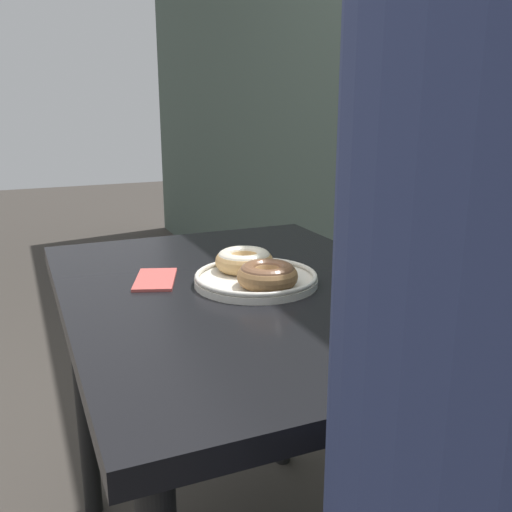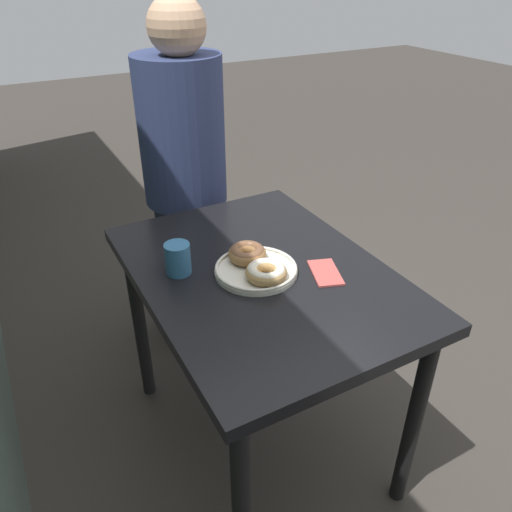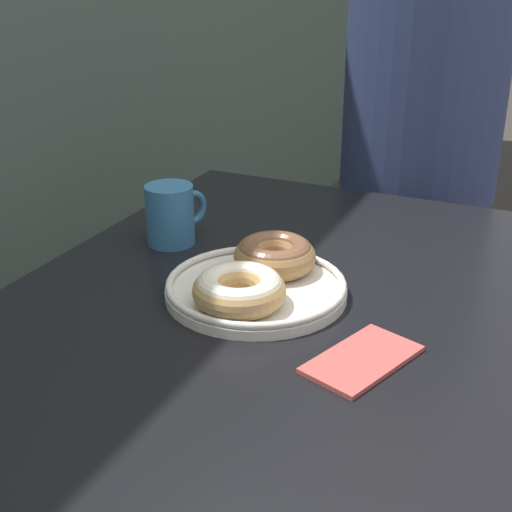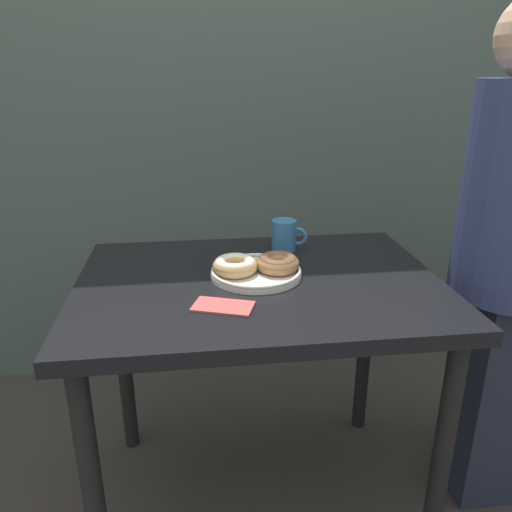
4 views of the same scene
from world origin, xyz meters
TOP-DOWN VIEW (x-y plane):
  - dining_table at (0.00, 0.28)m, footprint 0.99×0.72m
  - donut_plate at (-0.01, 0.30)m, footprint 0.28×0.25m
  - coffee_mug at (0.11, 0.50)m, footprint 0.11×0.08m
  - napkin at (-0.11, 0.12)m, footprint 0.16×0.12m

SIDE VIEW (x-z plane):
  - dining_table at x=0.00m, z-range 0.29..1.06m
  - napkin at x=-0.11m, z-range 0.77..0.78m
  - donut_plate at x=-0.01m, z-range 0.77..0.83m
  - coffee_mug at x=0.11m, z-range 0.77..0.87m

